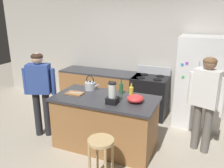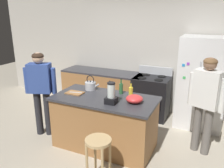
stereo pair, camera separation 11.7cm
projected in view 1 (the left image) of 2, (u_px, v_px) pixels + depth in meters
ground_plane at (105, 145)px, 4.10m from camera, size 14.00×14.00×0.00m
back_wall at (139, 53)px, 5.40m from camera, size 8.00×0.10×2.70m
kitchen_island at (105, 122)px, 3.96m from camera, size 1.73×0.88×0.91m
back_counter_run at (102, 90)px, 5.62m from camera, size 2.00×0.64×0.91m
refrigerator at (200, 82)px, 4.62m from camera, size 0.90×0.73×1.83m
stove_range at (150, 96)px, 5.15m from camera, size 0.76×0.65×1.09m
person_by_island_left at (40, 87)px, 4.18m from camera, size 0.58×0.35×1.59m
person_by_sink_right at (206, 96)px, 3.68m from camera, size 0.58×0.35×1.62m
bar_stool at (101, 149)px, 3.10m from camera, size 0.36×0.36×0.65m
blender_appliance at (112, 95)px, 3.54m from camera, size 0.17×0.17×0.34m
bottle_olive_oil at (121, 88)px, 3.98m from camera, size 0.07×0.07×0.28m
bottle_soda at (131, 91)px, 3.84m from camera, size 0.07×0.07×0.26m
bottle_vinegar at (110, 89)px, 3.97m from camera, size 0.06×0.06×0.24m
mixing_bowl at (135, 99)px, 3.62m from camera, size 0.27×0.27×0.12m
tea_kettle at (90, 86)px, 4.19m from camera, size 0.28×0.20×0.27m
cutting_board at (75, 93)px, 4.00m from camera, size 0.30×0.20×0.02m
chef_knife at (76, 93)px, 3.99m from camera, size 0.22×0.08×0.01m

